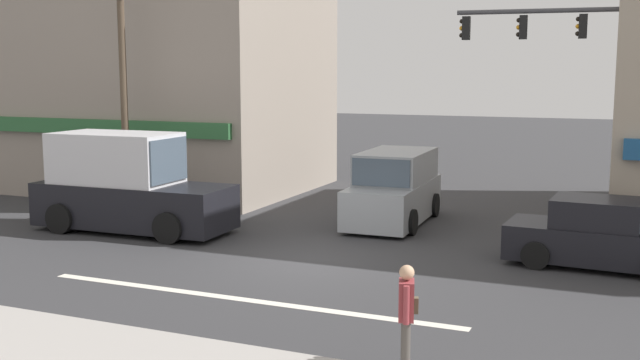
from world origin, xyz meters
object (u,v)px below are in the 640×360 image
utility_pole_near_left (124,92)px  pedestrian_foreground_with_bag (406,313)px  van_approaching_near (394,189)px  box_truck_parked_curbside (127,187)px  sedan_waiting_far (599,236)px  traffic_light_mast (596,77)px

utility_pole_near_left → pedestrian_foreground_with_bag: bearing=-37.2°
utility_pole_near_left → pedestrian_foreground_with_bag: size_ratio=4.40×
van_approaching_near → pedestrian_foreground_with_bag: bearing=-71.8°
box_truck_parked_curbside → sedan_waiting_far: 12.39m
sedan_waiting_far → pedestrian_foreground_with_bag: (-2.29, -7.68, 0.24)m
box_truck_parked_curbside → pedestrian_foreground_with_bag: (10.05, -6.75, -0.30)m
pedestrian_foreground_with_bag → utility_pole_near_left: bearing=142.8°
traffic_light_mast → box_truck_parked_curbside: 12.79m
traffic_light_mast → utility_pole_near_left: bearing=-175.3°
box_truck_parked_curbside → sedan_waiting_far: box_truck_parked_curbside is taller
utility_pole_near_left → sedan_waiting_far: utility_pole_near_left is taller
sedan_waiting_far → traffic_light_mast: bearing=98.7°
utility_pole_near_left → pedestrian_foreground_with_bag: 14.96m
utility_pole_near_left → traffic_light_mast: utility_pole_near_left is taller
traffic_light_mast → van_approaching_near: 6.44m
traffic_light_mast → van_approaching_near: (-5.48, 0.78, -3.30)m
van_approaching_near → pedestrian_foreground_with_bag: van_approaching_near is taller
traffic_light_mast → pedestrian_foreground_with_bag: size_ratio=3.71×
traffic_light_mast → pedestrian_foreground_with_bag: bearing=-101.0°
traffic_light_mast → pedestrian_foreground_with_bag: (-1.94, -9.99, -3.35)m
van_approaching_near → box_truck_parked_curbside: box_truck_parked_curbside is taller
van_approaching_near → box_truck_parked_curbside: size_ratio=0.82×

